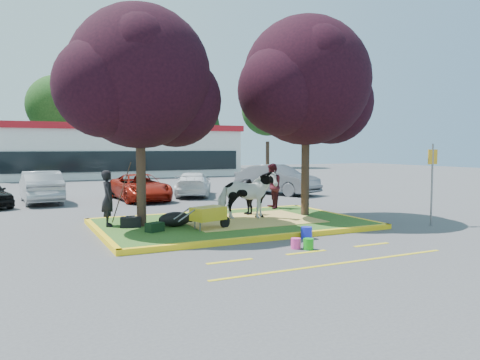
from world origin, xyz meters
name	(u,v)px	position (x,y,z in m)	size (l,w,h in m)	color
ground	(232,226)	(0.00, 0.00, 0.00)	(90.00, 90.00, 0.00)	#424244
median_island	(232,224)	(0.00, 0.00, 0.07)	(8.00, 5.00, 0.15)	#234D18
curb_near	(272,238)	(0.00, -2.58, 0.07)	(8.30, 0.16, 0.15)	yellow
curb_far	(202,213)	(0.00, 2.58, 0.07)	(8.30, 0.16, 0.15)	yellow
curb_left	(100,234)	(-4.08, 0.00, 0.07)	(0.16, 5.30, 0.15)	yellow
curb_right	(336,215)	(4.08, 0.00, 0.07)	(0.16, 5.30, 0.15)	yellow
straw_bedding	(249,220)	(0.60, 0.00, 0.15)	(4.20, 3.00, 0.01)	#E4C15D
tree_purple_left	(140,84)	(-2.78, 0.38, 4.36)	(5.06, 4.20, 6.51)	black
tree_purple_right	(307,87)	(2.92, 0.18, 4.56)	(5.30, 4.40, 6.82)	black
fire_lane_stripe_a	(230,261)	(-2.00, -4.20, 0.00)	(1.10, 0.12, 0.01)	yellow
fire_lane_stripe_b	(306,252)	(0.00, -4.20, 0.00)	(1.10, 0.12, 0.01)	yellow
fire_lane_stripe_c	(372,245)	(2.00, -4.20, 0.00)	(1.10, 0.12, 0.01)	yellow
fire_lane_long	(338,264)	(0.00, -5.40, 0.00)	(6.00, 0.10, 0.01)	yellow
retail_building	(118,150)	(2.00, 27.98, 2.25)	(20.40, 8.40, 4.40)	silver
treeline	(91,97)	(1.23, 37.61, 7.73)	(46.58, 7.80, 14.63)	black
cow	(247,195)	(0.62, 0.17, 0.95)	(0.86, 1.88, 1.59)	white
calf	(175,219)	(-1.93, -0.12, 0.36)	(0.99, 0.56, 0.43)	black
handler	(108,198)	(-3.70, 0.79, 0.98)	(0.61, 0.40, 1.67)	black
visitor_a	(272,186)	(2.71, 2.19, 1.02)	(0.84, 0.66, 1.73)	#40121C
visitor_b	(249,197)	(1.15, 1.07, 0.77)	(0.73, 0.30, 1.25)	black
wheelbarrow	(209,214)	(-1.21, -1.03, 0.60)	(1.71, 0.85, 0.65)	black
gear_bag_dark	(131,222)	(-3.15, 0.30, 0.30)	(0.59, 0.32, 0.30)	black
gear_bag_green	(155,227)	(-2.72, -0.73, 0.28)	(0.48, 0.30, 0.25)	black
sign_post	(432,175)	(5.77, -2.70, 1.62)	(0.37, 0.06, 2.61)	slate
bucket_green	(308,244)	(0.23, -3.95, 0.14)	(0.26, 0.26, 0.27)	#179A1A
bucket_pink	(296,243)	(0.00, -3.74, 0.13)	(0.25, 0.25, 0.26)	#F43698
bucket_blue	(307,233)	(0.95, -2.80, 0.16)	(0.31, 0.31, 0.33)	#1C27E4
car_silver	(41,187)	(-5.13, 9.43, 0.72)	(1.53, 4.38, 1.44)	#95989D
car_red	(140,187)	(-0.87, 8.42, 0.62)	(2.07, 4.48, 1.25)	maroon
car_white	(193,184)	(2.08, 9.21, 0.61)	(1.71, 4.20, 1.22)	white
car_grey	(277,179)	(6.44, 8.20, 0.78)	(1.66, 4.75, 1.57)	#5A5C61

